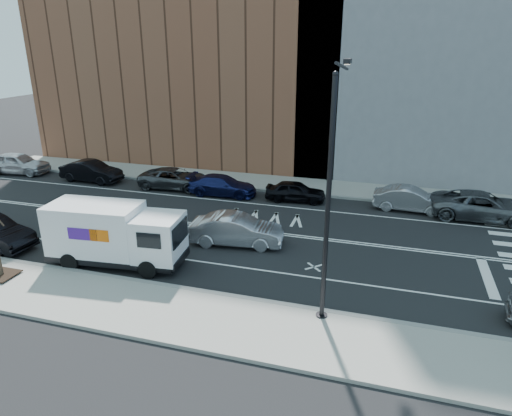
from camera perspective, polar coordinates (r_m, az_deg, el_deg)
The scene contains 17 objects.
ground at distance 25.95m, azimuth -4.64°, elevation -2.37°, with size 120.00×120.00×0.00m, color black.
sidewalk_near at distance 18.90m, azimuth -14.48°, elevation -11.95°, with size 44.00×3.60×0.15m, color gray.
sidewalk_far at distance 33.78m, azimuth 0.73°, elevation 3.24°, with size 44.00×3.60×0.15m, color gray.
curb_near at distance 20.22m, azimuth -11.88°, elevation -9.42°, with size 44.00×0.25×0.17m, color gray.
curb_far at distance 32.13m, azimuth -0.15°, elevation 2.36°, with size 44.00×0.25×0.17m, color gray.
road_markings at distance 25.95m, azimuth -4.64°, elevation -2.36°, with size 40.00×8.60×0.01m, color white, non-canonical shape.
bldg_brick at distance 41.47m, azimuth -7.87°, elevation 21.51°, with size 26.00×10.00×22.00m, color brown.
streetlight at distance 16.22m, azimuth 9.32°, elevation 2.52°, with size 0.44×4.02×9.34m.
fedex_van at distance 22.11m, azimuth -17.25°, elevation -3.11°, with size 6.53×2.76×2.91m.
far_parked_a at distance 40.74m, azimuth -27.63°, elevation 4.99°, with size 1.98×4.93×1.68m, color #B5B5BA.
far_parked_b at distance 36.20m, azimuth -19.89°, elevation 4.33°, with size 1.64×4.70×1.55m, color black.
far_parked_c at distance 32.97m, azimuth -10.10°, elevation 3.65°, with size 2.35×5.10×1.42m, color #414348.
far_parked_d at distance 31.10m, azimuth -4.22°, elevation 2.85°, with size 1.90×4.69×1.36m, color #161B4E.
far_parked_e at distance 29.95m, azimuth 4.96°, elevation 2.11°, with size 1.57×3.91×1.33m, color black.
far_parked_f at distance 29.67m, azimuth 18.73°, elevation 1.05°, with size 1.56×4.46×1.47m, color #A3A2A7.
far_parked_g at distance 29.87m, azimuth 26.46°, elevation 0.22°, with size 2.66×5.77×1.60m, color #53575C.
driving_sedan at distance 23.46m, azimuth -2.45°, elevation -2.75°, with size 1.67×4.79×1.58m, color silver.
Camera 1 is at (8.87, -22.27, 9.93)m, focal length 32.00 mm.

